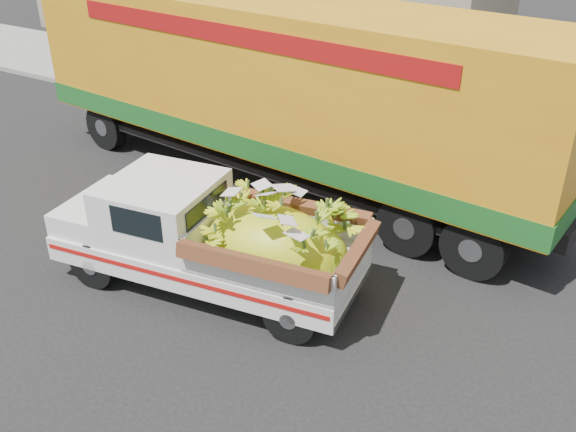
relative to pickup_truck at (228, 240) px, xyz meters
The scene contains 5 objects.
ground 1.47m from the pickup_truck, 140.79° to the left, with size 100.00×100.00×0.00m, color black.
curb 6.42m from the pickup_truck, 97.99° to the left, with size 60.00×0.25×0.15m, color gray.
sidewalk 8.49m from the pickup_truck, 96.01° to the left, with size 60.00×4.00×0.14m, color gray.
pickup_truck is the anchor object (origin of this frame).
semi_trailer 4.26m from the pickup_truck, 109.49° to the left, with size 12.04×3.63×3.80m.
Camera 1 is at (6.10, -7.54, 6.07)m, focal length 40.00 mm.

